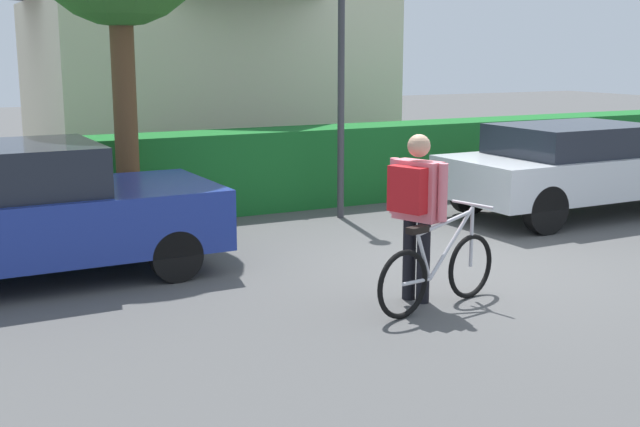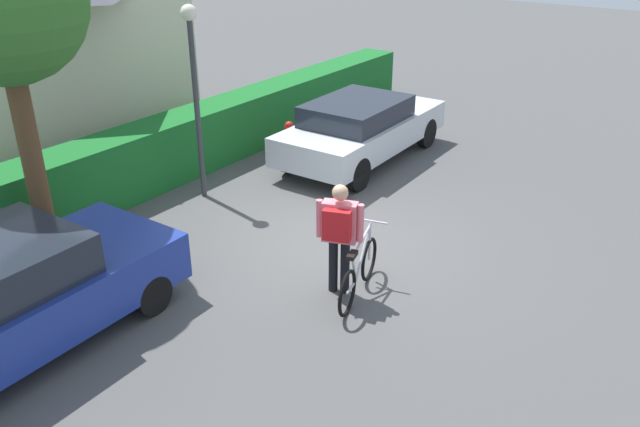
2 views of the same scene
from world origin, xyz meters
name	(u,v)px [view 2 (image 2 of 2)]	position (x,y,z in m)	size (l,w,h in m)	color
ground_plane	(336,239)	(0.00, 0.00, 0.00)	(60.00, 60.00, 0.00)	#4D4D4D
hedge_row	(160,153)	(0.00, 4.18, 0.61)	(16.74, 0.90, 1.23)	#196526
house_distant	(1,27)	(-0.20, 8.65, 2.60)	(6.63, 5.54, 5.10)	beige
parked_car_near	(9,296)	(-4.63, 1.63, 0.74)	(4.18, 1.92, 1.47)	navy
parked_car_far	(361,127)	(3.33, 1.63, 0.73)	(4.41, 1.88, 1.36)	silver
bicycle	(359,273)	(-1.21, -1.20, 0.37)	(1.59, 0.59, 0.97)	black
person_rider	(339,230)	(-1.31, -0.93, 1.00)	(0.47, 0.63, 1.65)	black
street_lamp	(194,74)	(0.01, 3.03, 2.32)	(0.28, 0.28, 3.50)	#38383D
fire_hydrant	(289,139)	(2.58, 2.98, 0.41)	(0.20, 0.20, 0.81)	red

